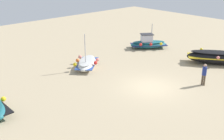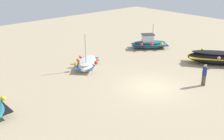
{
  "view_description": "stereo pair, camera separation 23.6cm",
  "coord_description": "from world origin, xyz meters",
  "views": [
    {
      "loc": [
        14.72,
        11.75,
        8.57
      ],
      "look_at": [
        1.36,
        -2.79,
        0.9
      ],
      "focal_mm": 44.75,
      "sensor_mm": 36.0,
      "label": 1
    },
    {
      "loc": [
        14.55,
        11.91,
        8.57
      ],
      "look_at": [
        1.36,
        -2.79,
        0.9
      ],
      "focal_mm": 44.75,
      "sensor_mm": 36.0,
      "label": 2
    }
  ],
  "objects": [
    {
      "name": "fishing_boat_0",
      "position": [
        -8.16,
        0.6,
        0.63
      ],
      "size": [
        4.4,
        5.05,
        1.2
      ],
      "rotation": [
        0.0,
        0.0,
        2.22
      ],
      "color": "black",
      "rests_on": "ground_plane"
    },
    {
      "name": "fishing_boat_1",
      "position": [
        0.97,
        -6.41,
        0.4
      ],
      "size": [
        3.53,
        3.32,
        3.13
      ],
      "rotation": [
        0.0,
        0.0,
        3.85
      ],
      "color": "white",
      "rests_on": "ground_plane"
    },
    {
      "name": "fishing_boat_4",
      "position": [
        -7.46,
        -6.69,
        0.5
      ],
      "size": [
        4.04,
        3.47,
        2.62
      ],
      "rotation": [
        0.0,
        0.0,
        5.67
      ],
      "color": "#1E6670",
      "rests_on": "ground_plane"
    },
    {
      "name": "person_walking",
      "position": [
        -3.11,
        2.35,
        0.96
      ],
      "size": [
        0.32,
        0.32,
        1.67
      ],
      "rotation": [
        0.0,
        0.0,
        0.12
      ],
      "color": "brown",
      "rests_on": "ground_plane"
    },
    {
      "name": "ground_plane",
      "position": [
        0.0,
        0.0,
        0.0
      ],
      "size": [
        56.48,
        56.48,
        0.0
      ],
      "primitive_type": "plane",
      "color": "tan"
    }
  ]
}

